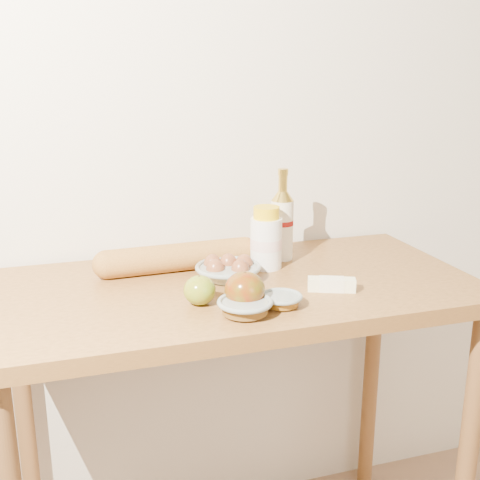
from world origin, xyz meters
name	(u,v)px	position (x,y,z in m)	size (l,w,h in m)	color
back_wall	(202,111)	(0.00, 1.51, 1.30)	(3.50, 0.02, 2.60)	beige
table	(237,328)	(0.00, 1.18, 0.78)	(1.20, 0.60, 0.90)	#9E6B33
bourbon_bottle	(282,223)	(0.18, 1.33, 1.00)	(0.08, 0.08, 0.26)	beige
cream_bottle	(266,240)	(0.11, 1.27, 0.98)	(0.09, 0.09, 0.17)	white
egg_bowl	(228,270)	(-0.01, 1.21, 0.92)	(0.21, 0.21, 0.06)	gray
baguette	(178,257)	(-0.12, 1.32, 0.94)	(0.45, 0.09, 0.07)	#BB8139
apple_yellowgreen	(200,290)	(-0.12, 1.07, 0.93)	(0.08, 0.08, 0.07)	olive
apple_redgreen_right	(245,290)	(-0.03, 1.02, 0.94)	(0.10, 0.10, 0.08)	#880707
sugar_bowl	(245,307)	(-0.04, 0.98, 0.92)	(0.14, 0.14, 0.04)	gray
syrup_bowl	(281,300)	(0.05, 1.00, 0.91)	(0.11, 0.11, 0.03)	gray
butter_stick	(332,284)	(0.20, 1.06, 0.92)	(0.12, 0.07, 0.03)	#F9F6C1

